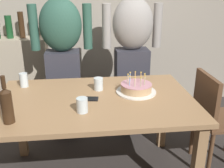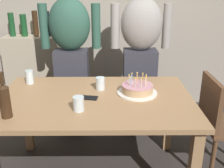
% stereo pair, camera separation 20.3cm
% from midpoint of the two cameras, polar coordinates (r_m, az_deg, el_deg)
% --- Properties ---
extents(back_wall, '(5.20, 0.10, 2.60)m').
position_cam_midpoint_polar(back_wall, '(3.42, -7.15, 16.38)').
color(back_wall, '#9E9384').
rests_on(back_wall, ground_plane).
extents(dining_table, '(1.50, 0.96, 0.74)m').
position_cam_midpoint_polar(dining_table, '(2.07, -6.39, -5.62)').
color(dining_table, '#A37A51').
rests_on(dining_table, ground_plane).
extents(birthday_cake, '(0.32, 0.32, 0.16)m').
position_cam_midpoint_polar(birthday_cake, '(2.12, 2.48, -0.99)').
color(birthday_cake, white).
rests_on(birthday_cake, dining_table).
extents(water_glass_near, '(0.08, 0.08, 0.10)m').
position_cam_midpoint_polar(water_glass_near, '(1.82, -9.61, -4.55)').
color(water_glass_near, silver).
rests_on(water_glass_near, dining_table).
extents(water_glass_far, '(0.07, 0.07, 0.10)m').
position_cam_midpoint_polar(water_glass_far, '(2.17, -5.60, -0.04)').
color(water_glass_far, silver).
rests_on(water_glass_far, dining_table).
extents(water_glass_side, '(0.07, 0.07, 0.12)m').
position_cam_midpoint_polar(water_glass_side, '(2.38, -20.73, 0.78)').
color(water_glass_side, silver).
rests_on(water_glass_side, dining_table).
extents(wine_bottle, '(0.07, 0.07, 0.31)m').
position_cam_midpoint_polar(wine_bottle, '(1.80, -24.68, -4.11)').
color(wine_bottle, '#382314').
rests_on(wine_bottle, dining_table).
extents(cell_phone, '(0.15, 0.09, 0.01)m').
position_cam_midpoint_polar(cell_phone, '(2.03, -7.89, -3.22)').
color(cell_phone, black).
rests_on(cell_phone, dining_table).
extents(person_man_bearded, '(0.61, 0.27, 1.66)m').
position_cam_midpoint_polar(person_man_bearded, '(2.75, -12.63, 5.91)').
color(person_man_bearded, '#33333D').
rests_on(person_man_bearded, ground_plane).
extents(person_woman_cardigan, '(0.61, 0.27, 1.66)m').
position_cam_midpoint_polar(person_woman_cardigan, '(2.77, 2.22, 6.49)').
color(person_woman_cardigan, '#33333D').
rests_on(person_woman_cardigan, ground_plane).
extents(dining_chair, '(0.42, 0.42, 0.87)m').
position_cam_midpoint_polar(dining_chair, '(2.40, 18.92, -6.22)').
color(dining_chair, brown).
rests_on(dining_chair, ground_plane).
extents(shelf_cabinet, '(0.66, 0.30, 1.26)m').
position_cam_midpoint_polar(shelf_cabinet, '(3.47, -20.40, 1.65)').
color(shelf_cabinet, tan).
rests_on(shelf_cabinet, ground_plane).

